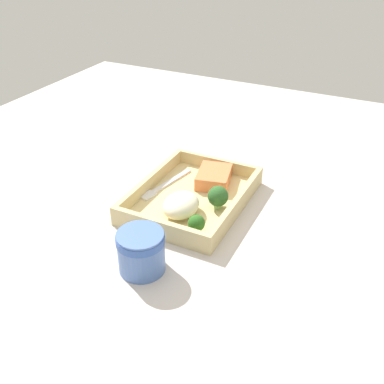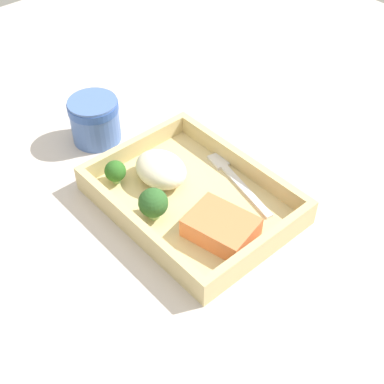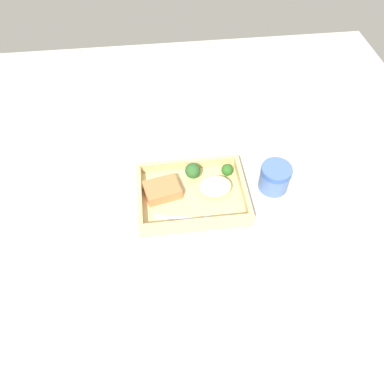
% 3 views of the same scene
% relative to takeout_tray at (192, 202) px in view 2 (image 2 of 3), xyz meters
% --- Properties ---
extents(ground_plane, '(1.60, 1.60, 0.02)m').
position_rel_takeout_tray_xyz_m(ground_plane, '(0.00, 0.00, -0.02)').
color(ground_plane, beige).
extents(takeout_tray, '(0.29, 0.22, 0.01)m').
position_rel_takeout_tray_xyz_m(takeout_tray, '(0.00, 0.00, 0.00)').
color(takeout_tray, '#CBB67E').
rests_on(takeout_tray, ground_plane).
extents(tray_rim, '(0.29, 0.22, 0.03)m').
position_rel_takeout_tray_xyz_m(tray_rim, '(0.00, 0.00, 0.02)').
color(tray_rim, '#CBB67E').
rests_on(tray_rim, takeout_tray).
extents(salmon_fillet, '(0.10, 0.09, 0.03)m').
position_rel_takeout_tray_xyz_m(salmon_fillet, '(-0.08, 0.02, 0.02)').
color(salmon_fillet, '#E57A47').
rests_on(salmon_fillet, takeout_tray).
extents(mashed_potatoes, '(0.09, 0.07, 0.04)m').
position_rel_takeout_tray_xyz_m(mashed_potatoes, '(0.06, 0.01, 0.03)').
color(mashed_potatoes, beige).
rests_on(mashed_potatoes, takeout_tray).
extents(broccoli_floret_1, '(0.03, 0.03, 0.04)m').
position_rel_takeout_tray_xyz_m(broccoli_floret_1, '(0.10, 0.06, 0.03)').
color(broccoli_floret_1, '#779B59').
rests_on(broccoli_floret_1, takeout_tray).
extents(broccoli_floret_2, '(0.04, 0.04, 0.05)m').
position_rel_takeout_tray_xyz_m(broccoli_floret_2, '(0.01, 0.06, 0.03)').
color(broccoli_floret_2, '#82AC68').
rests_on(broccoli_floret_2, takeout_tray).
extents(fork, '(0.16, 0.05, 0.00)m').
position_rel_takeout_tray_xyz_m(fork, '(-0.01, -0.08, 0.01)').
color(fork, silver).
rests_on(fork, takeout_tray).
extents(paper_cup, '(0.08, 0.08, 0.08)m').
position_rel_takeout_tray_xyz_m(paper_cup, '(0.23, 0.01, 0.04)').
color(paper_cup, '#4D6EB3').
rests_on(paper_cup, ground_plane).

